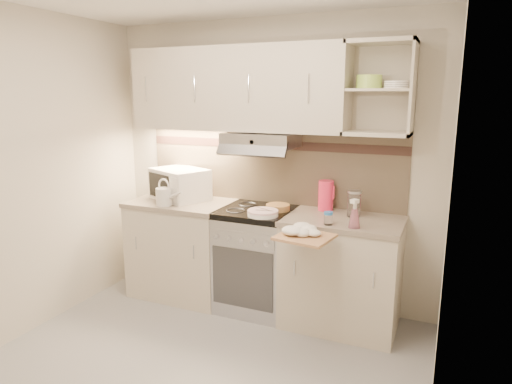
% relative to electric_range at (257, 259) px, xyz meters
% --- Properties ---
extents(ground, '(3.00, 3.00, 0.00)m').
position_rel_electric_range_xyz_m(ground, '(0.00, -1.10, -0.45)').
color(ground, gray).
rests_on(ground, ground).
extents(room_shell, '(3.04, 2.84, 2.52)m').
position_rel_electric_range_xyz_m(room_shell, '(0.00, -0.73, 1.18)').
color(room_shell, beige).
rests_on(room_shell, ground).
extents(base_cabinet_left, '(0.90, 0.60, 0.86)m').
position_rel_electric_range_xyz_m(base_cabinet_left, '(-0.75, 0.00, -0.02)').
color(base_cabinet_left, beige).
rests_on(base_cabinet_left, ground).
extents(worktop_left, '(0.92, 0.62, 0.04)m').
position_rel_electric_range_xyz_m(worktop_left, '(-0.75, 0.00, 0.43)').
color(worktop_left, gray).
rests_on(worktop_left, base_cabinet_left).
extents(base_cabinet_right, '(0.90, 0.60, 0.86)m').
position_rel_electric_range_xyz_m(base_cabinet_right, '(0.75, 0.00, -0.02)').
color(base_cabinet_right, beige).
rests_on(base_cabinet_right, ground).
extents(worktop_right, '(0.92, 0.62, 0.04)m').
position_rel_electric_range_xyz_m(worktop_right, '(0.75, 0.00, 0.43)').
color(worktop_right, gray).
rests_on(worktop_right, base_cabinet_right).
extents(electric_range, '(0.60, 0.60, 0.90)m').
position_rel_electric_range_xyz_m(electric_range, '(0.00, 0.00, 0.00)').
color(electric_range, '#B7B7BC').
rests_on(electric_range, ground).
extents(microwave, '(0.61, 0.54, 0.28)m').
position_rel_electric_range_xyz_m(microwave, '(-0.81, 0.06, 0.59)').
color(microwave, silver).
rests_on(microwave, worktop_left).
extents(watering_can, '(0.28, 0.14, 0.24)m').
position_rel_electric_range_xyz_m(watering_can, '(-0.79, -0.20, 0.53)').
color(watering_can, silver).
rests_on(watering_can, worktop_left).
extents(plate_stack, '(0.25, 0.25, 0.05)m').
position_rel_electric_range_xyz_m(plate_stack, '(0.13, -0.18, 0.47)').
color(plate_stack, white).
rests_on(plate_stack, electric_range).
extents(bread_loaf, '(0.20, 0.20, 0.05)m').
position_rel_electric_range_xyz_m(bread_loaf, '(0.18, 0.04, 0.47)').
color(bread_loaf, '#995C38').
rests_on(bread_loaf, electric_range).
extents(pink_pitcher, '(0.14, 0.13, 0.25)m').
position_rel_electric_range_xyz_m(pink_pitcher, '(0.55, 0.20, 0.58)').
color(pink_pitcher, '#FF2B55').
rests_on(pink_pitcher, worktop_right).
extents(glass_jar, '(0.11, 0.11, 0.21)m').
position_rel_electric_range_xyz_m(glass_jar, '(0.81, 0.09, 0.56)').
color(glass_jar, white).
rests_on(glass_jar, worktop_right).
extents(spice_jar, '(0.07, 0.07, 0.10)m').
position_rel_electric_range_xyz_m(spice_jar, '(0.68, -0.22, 0.50)').
color(spice_jar, white).
rests_on(spice_jar, worktop_right).
extents(spray_bottle, '(0.09, 0.09, 0.23)m').
position_rel_electric_range_xyz_m(spray_bottle, '(0.88, -0.22, 0.54)').
color(spray_bottle, pink).
rests_on(spray_bottle, worktop_right).
extents(cutting_board, '(0.41, 0.38, 0.02)m').
position_rel_electric_range_xyz_m(cutting_board, '(0.58, -0.49, 0.42)').
color(cutting_board, tan).
rests_on(cutting_board, base_cabinet_right).
extents(dish_towel, '(0.35, 0.32, 0.07)m').
position_rel_electric_range_xyz_m(dish_towel, '(0.56, -0.46, 0.47)').
color(dish_towel, silver).
rests_on(dish_towel, cutting_board).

